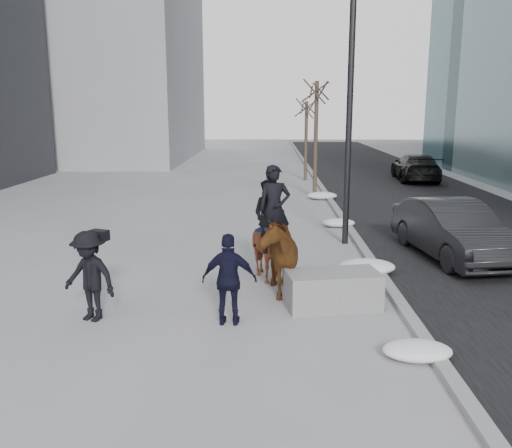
{
  "coord_description": "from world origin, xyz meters",
  "views": [
    {
      "loc": [
        0.24,
        -10.47,
        4.02
      ],
      "look_at": [
        0.0,
        1.2,
        1.5
      ],
      "focal_mm": 38.0,
      "sensor_mm": 36.0,
      "label": 1
    }
  ],
  "objects_px": {
    "mounted_right": "(269,242)",
    "planter": "(333,290)",
    "car_near": "(453,230)",
    "mounted_left": "(274,247)"
  },
  "relations": [
    {
      "from": "car_near",
      "to": "planter",
      "type": "bearing_deg",
      "value": -142.51
    },
    {
      "from": "mounted_left",
      "to": "mounted_right",
      "type": "relative_size",
      "value": 1.18
    },
    {
      "from": "car_near",
      "to": "mounted_left",
      "type": "xyz_separation_m",
      "value": [
        -4.86,
        -2.94,
        0.27
      ]
    },
    {
      "from": "planter",
      "to": "mounted_right",
      "type": "xyz_separation_m",
      "value": [
        -1.3,
        1.7,
        0.58
      ]
    },
    {
      "from": "mounted_right",
      "to": "planter",
      "type": "bearing_deg",
      "value": -52.53
    },
    {
      "from": "planter",
      "to": "mounted_left",
      "type": "height_order",
      "value": "mounted_left"
    },
    {
      "from": "planter",
      "to": "car_near",
      "type": "relative_size",
      "value": 0.39
    },
    {
      "from": "mounted_left",
      "to": "mounted_right",
      "type": "bearing_deg",
      "value": 97.38
    },
    {
      "from": "car_near",
      "to": "mounted_left",
      "type": "relative_size",
      "value": 1.68
    },
    {
      "from": "mounted_left",
      "to": "mounted_right",
      "type": "xyz_separation_m",
      "value": [
        -0.11,
        0.84,
        -0.09
      ]
    }
  ]
}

